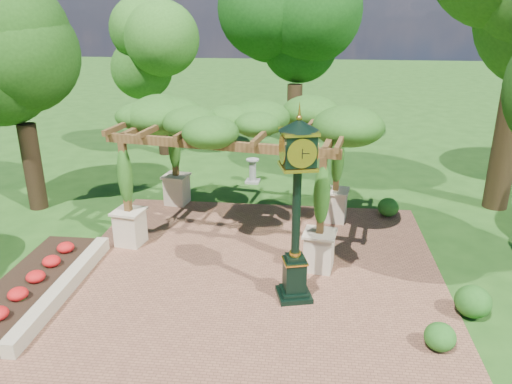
# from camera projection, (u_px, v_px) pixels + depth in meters

# --- Properties ---
(ground) EXTENTS (120.00, 120.00, 0.00)m
(ground) POSITION_uv_depth(u_px,v_px,m) (244.00, 318.00, 11.56)
(ground) COLOR #1E4714
(ground) RESTS_ON ground
(brick_plaza) EXTENTS (10.00, 12.00, 0.04)m
(brick_plaza) POSITION_uv_depth(u_px,v_px,m) (250.00, 294.00, 12.48)
(brick_plaza) COLOR brown
(brick_plaza) RESTS_ON ground
(border_wall) EXTENTS (0.35, 5.00, 0.40)m
(border_wall) POSITION_uv_depth(u_px,v_px,m) (64.00, 288.00, 12.42)
(border_wall) COLOR #C6B793
(border_wall) RESTS_ON ground
(flower_bed) EXTENTS (1.50, 5.00, 0.36)m
(flower_bed) POSITION_uv_depth(u_px,v_px,m) (30.00, 287.00, 12.52)
(flower_bed) COLOR red
(flower_bed) RESTS_ON ground
(pedestal_clock) EXTENTS (1.09, 1.09, 4.55)m
(pedestal_clock) POSITION_uv_depth(u_px,v_px,m) (297.00, 196.00, 11.40)
(pedestal_clock) COLOR black
(pedestal_clock) RESTS_ON brick_plaza
(pergola) EXTENTS (7.18, 5.14, 4.15)m
(pergola) POSITION_uv_depth(u_px,v_px,m) (237.00, 128.00, 14.76)
(pergola) COLOR beige
(pergola) RESTS_ON brick_plaza
(sundial) EXTENTS (0.59, 0.59, 0.99)m
(sundial) POSITION_uv_depth(u_px,v_px,m) (253.00, 172.00, 20.29)
(sundial) COLOR gray
(sundial) RESTS_ON ground
(shrub_front) EXTENTS (0.84, 0.84, 0.59)m
(shrub_front) POSITION_uv_depth(u_px,v_px,m) (440.00, 337.00, 10.37)
(shrub_front) COLOR #215719
(shrub_front) RESTS_ON brick_plaza
(shrub_mid) EXTENTS (0.91, 0.91, 0.74)m
(shrub_mid) POSITION_uv_depth(u_px,v_px,m) (473.00, 302.00, 11.48)
(shrub_mid) COLOR #205317
(shrub_mid) RESTS_ON brick_plaza
(shrub_back) EXTENTS (0.89, 0.89, 0.64)m
(shrub_back) POSITION_uv_depth(u_px,v_px,m) (388.00, 207.00, 16.98)
(shrub_back) COLOR #245F1B
(shrub_back) RESTS_ON brick_plaza
(tree_west_near) EXTENTS (3.52, 3.52, 7.87)m
(tree_west_near) POSITION_uv_depth(u_px,v_px,m) (14.00, 53.00, 16.02)
(tree_west_near) COLOR black
(tree_west_near) RESTS_ON ground
(tree_west_far) EXTENTS (3.47, 3.47, 7.32)m
(tree_west_far) POSITION_uv_depth(u_px,v_px,m) (159.00, 48.00, 22.65)
(tree_west_far) COLOR black
(tree_west_far) RESTS_ON ground
(tree_north) EXTENTS (4.55, 4.55, 8.41)m
(tree_north) POSITION_uv_depth(u_px,v_px,m) (297.00, 29.00, 22.98)
(tree_north) COLOR #382716
(tree_north) RESTS_ON ground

